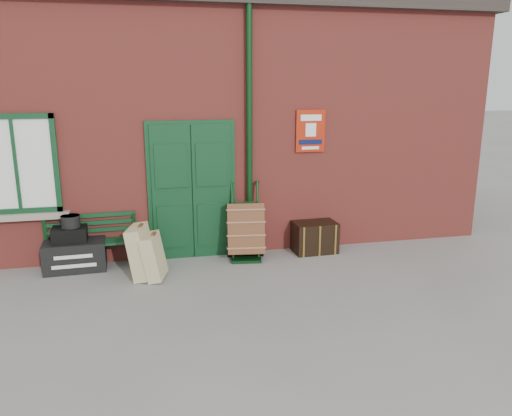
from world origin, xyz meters
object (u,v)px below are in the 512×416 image
object	(u,v)px
porter_trolley	(245,230)
dark_trunk	(315,237)
bench	(91,240)
houdini_trunk	(75,255)

from	to	relation	value
porter_trolley	dark_trunk	size ratio (longest dim) A/B	1.70
bench	dark_trunk	distance (m)	3.67
houdini_trunk	bench	bearing A→B (deg)	13.66
porter_trolley	houdini_trunk	bearing A→B (deg)	-172.80
houdini_trunk	porter_trolley	world-z (taller)	porter_trolley
bench	porter_trolley	size ratio (longest dim) A/B	1.14
dark_trunk	houdini_trunk	bearing A→B (deg)	178.07
houdini_trunk	dark_trunk	world-z (taller)	dark_trunk
houdini_trunk	dark_trunk	bearing A→B (deg)	-2.14
bench	houdini_trunk	world-z (taller)	bench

